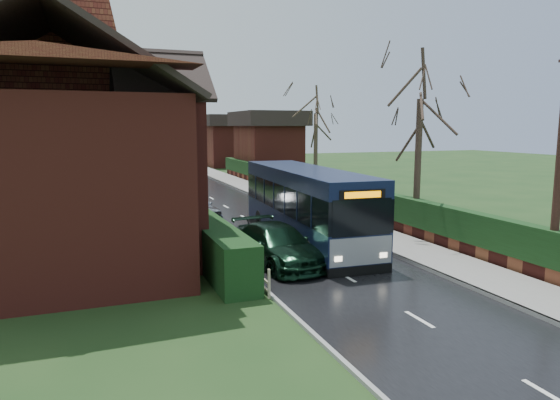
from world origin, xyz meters
name	(u,v)px	position (x,y,z in m)	size (l,w,h in m)	color
ground	(321,263)	(0.00, 0.00, 0.00)	(140.00, 140.00, 0.00)	#2C461E
road	(244,217)	(0.00, 10.00, 0.01)	(6.00, 100.00, 0.02)	black
pavement	(313,212)	(4.25, 10.00, 0.07)	(2.50, 100.00, 0.14)	slate
kerb_right	(294,213)	(3.05, 10.00, 0.07)	(0.12, 100.00, 0.14)	gray
kerb_left	(190,220)	(-3.05, 10.00, 0.05)	(0.12, 100.00, 0.10)	gray
front_hedge	(192,225)	(-3.90, 5.00, 0.80)	(1.20, 16.00, 1.60)	black
picket_fence	(209,231)	(-3.15, 5.00, 0.45)	(0.10, 16.00, 0.90)	tan
right_wall_hedge	(337,195)	(5.80, 10.00, 1.02)	(0.60, 50.00, 1.80)	maroon
brick_house	(67,144)	(-8.73, 4.78, 4.38)	(9.30, 14.60, 10.30)	maroon
bus	(306,206)	(0.80, 3.27, 1.61)	(3.01, 10.82, 3.25)	black
car_silver	(193,207)	(-2.80, 10.23, 0.73)	(1.73, 4.31, 1.47)	#AAABAF
car_green	(277,245)	(-1.60, 0.42, 0.73)	(2.04, 5.03, 1.46)	black
car_distant	(171,163)	(1.09, 43.74, 0.70)	(1.47, 4.22, 1.39)	#101C30
bus_stop_sign	(348,198)	(3.20, 3.83, 1.78)	(0.17, 0.41, 2.70)	slate
telegraph_pole	(560,165)	(5.80, -5.00, 3.86)	(0.44, 0.95, 7.64)	black
tree_right_near	(421,89)	(6.00, 2.50, 6.70)	(4.15, 4.15, 8.97)	#33261E
tree_right_far	(316,108)	(9.00, 19.95, 6.51)	(4.51, 4.51, 8.71)	#3C2E23
tree_house_side	(13,84)	(-11.63, 14.68, 7.37)	(4.34, 4.34, 9.86)	#31271D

